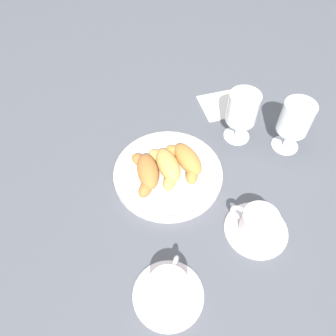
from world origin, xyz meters
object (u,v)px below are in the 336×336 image
at_px(croissant_large, 187,160).
at_px(croissant_extra, 146,172).
at_px(pastry_plate, 168,173).
at_px(coffee_cup_far, 258,224).
at_px(coffee_cup_near, 168,290).
at_px(juice_glass_right, 242,110).
at_px(juice_glass_left, 295,120).
at_px(folded_napkin, 220,105).
at_px(croissant_small, 167,166).

bearing_deg(croissant_large, croissant_extra, 98.76).
xyz_separation_m(pastry_plate, coffee_cup_far, (-0.18, -0.15, 0.02)).
bearing_deg(coffee_cup_near, juice_glass_right, -35.64).
xyz_separation_m(coffee_cup_near, juice_glass_left, (0.31, -0.37, 0.07)).
height_order(croissant_large, coffee_cup_near, croissant_large).
bearing_deg(coffee_cup_far, juice_glass_right, -10.70).
relative_size(croissant_extra, coffee_cup_near, 1.01).
bearing_deg(pastry_plate, folded_napkin, -43.14).
height_order(pastry_plate, croissant_extra, croissant_extra).
relative_size(croissant_small, croissant_extra, 0.99).
bearing_deg(croissant_small, folded_napkin, -43.52).
distance_m(croissant_small, coffee_cup_far, 0.24).
relative_size(pastry_plate, croissant_large, 1.99).
bearing_deg(croissant_small, croissant_large, -81.17).
bearing_deg(juice_glass_right, juice_glass_left, -117.48).
bearing_deg(croissant_large, croissant_small, 98.83).
relative_size(juice_glass_right, folded_napkin, 1.27).
height_order(juice_glass_left, folded_napkin, juice_glass_left).
height_order(pastry_plate, juice_glass_right, juice_glass_right).
xyz_separation_m(croissant_small, coffee_cup_near, (-0.28, 0.05, -0.01)).
height_order(pastry_plate, coffee_cup_far, coffee_cup_far).
height_order(pastry_plate, folded_napkin, pastry_plate).
relative_size(coffee_cup_far, juice_glass_left, 0.97).
bearing_deg(croissant_large, pastry_plate, 98.80).
xyz_separation_m(croissant_extra, juice_glass_right, (0.10, -0.26, 0.05)).
height_order(coffee_cup_near, juice_glass_right, juice_glass_right).
bearing_deg(pastry_plate, coffee_cup_far, -139.79).
distance_m(croissant_extra, juice_glass_left, 0.38).
relative_size(pastry_plate, croissant_extra, 1.91).
distance_m(croissant_large, folded_napkin, 0.26).
relative_size(croissant_large, juice_glass_left, 0.94).
height_order(coffee_cup_near, juice_glass_left, juice_glass_left).
bearing_deg(folded_napkin, juice_glass_right, -177.45).
distance_m(juice_glass_right, folded_napkin, 0.15).
xyz_separation_m(pastry_plate, croissant_large, (0.01, -0.05, 0.03)).
distance_m(pastry_plate, croissant_extra, 0.06).
bearing_deg(folded_napkin, pastry_plate, 136.86).
distance_m(croissant_extra, coffee_cup_near, 0.27).
bearing_deg(folded_napkin, coffee_cup_far, 173.37).
bearing_deg(pastry_plate, juice_glass_left, -84.29).
bearing_deg(croissant_extra, juice_glass_left, -83.86).
distance_m(pastry_plate, coffee_cup_near, 0.28).
bearing_deg(coffee_cup_near, croissant_small, -11.13).
bearing_deg(juice_glass_right, croissant_extra, 110.81).
xyz_separation_m(croissant_large, juice_glass_left, (0.02, -0.27, 0.05)).
bearing_deg(coffee_cup_far, croissant_extra, 49.88).
xyz_separation_m(juice_glass_left, folded_napkin, (0.18, 0.12, -0.09)).
xyz_separation_m(croissant_small, croissant_extra, (-0.01, 0.05, 0.00)).
relative_size(croissant_extra, juice_glass_right, 0.98).
xyz_separation_m(croissant_small, juice_glass_left, (0.03, -0.32, 0.05)).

